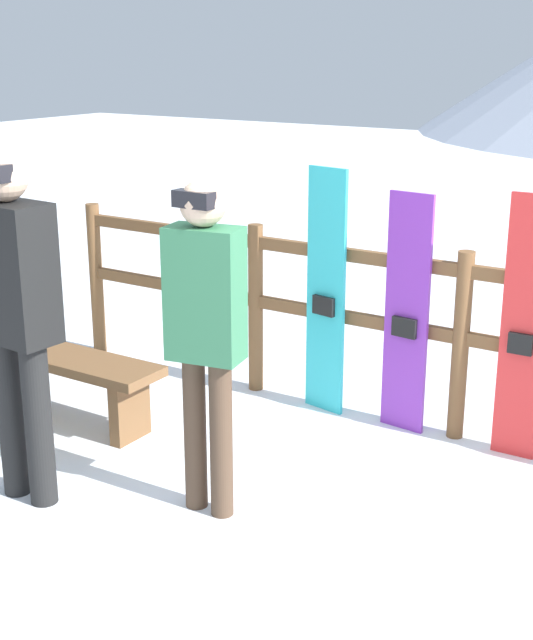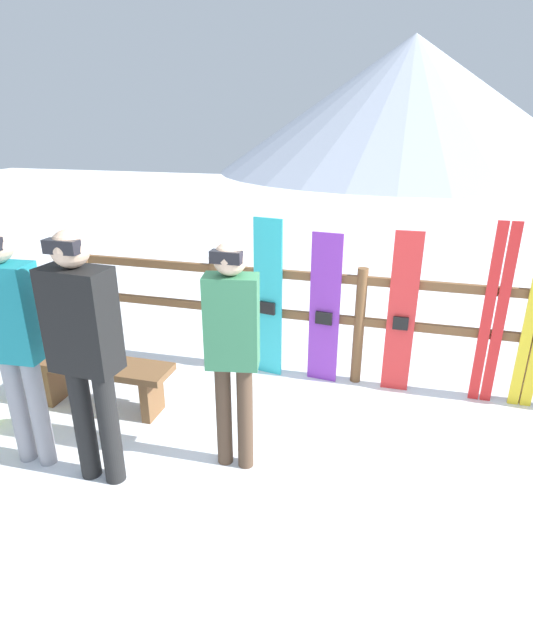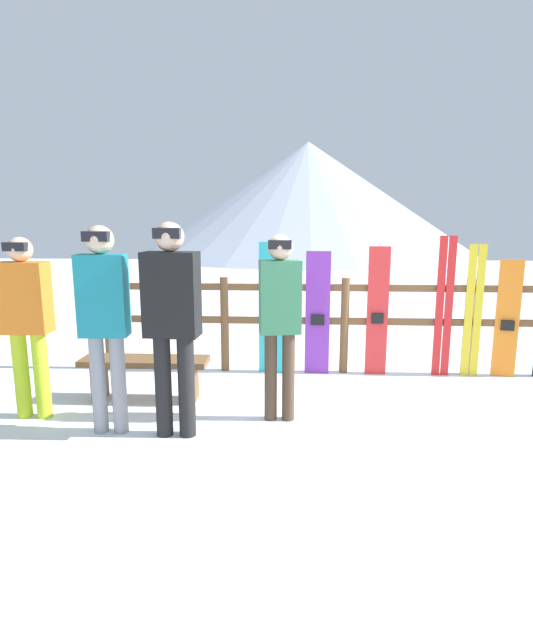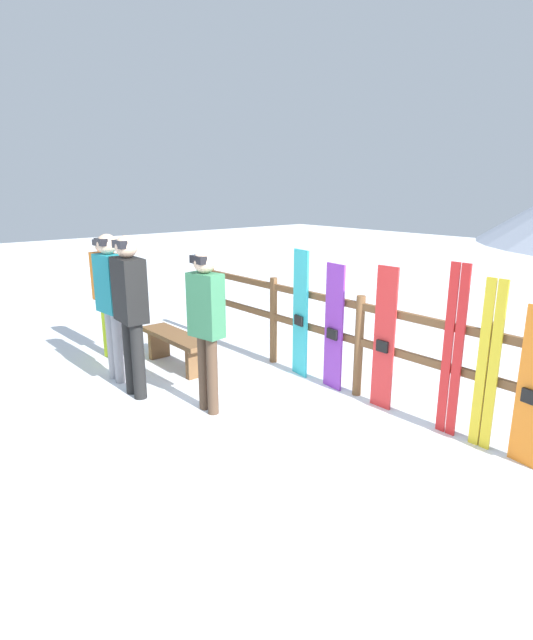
{
  "view_description": "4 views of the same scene",
  "coord_description": "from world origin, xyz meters",
  "px_view_note": "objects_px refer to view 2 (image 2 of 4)",
  "views": [
    {
      "loc": [
        1.73,
        -3.22,
        2.3
      ],
      "look_at": [
        -0.88,
        0.84,
        0.8
      ],
      "focal_mm": 50.0,
      "sensor_mm": 36.0,
      "label": 1
    },
    {
      "loc": [
        0.32,
        -2.86,
        2.42
      ],
      "look_at": [
        -0.67,
        0.72,
        0.92
      ],
      "focal_mm": 28.0,
      "sensor_mm": 36.0,
      "label": 2
    },
    {
      "loc": [
        -0.6,
        -4.32,
        1.81
      ],
      "look_at": [
        -0.91,
        0.97,
        0.77
      ],
      "focal_mm": 28.0,
      "sensor_mm": 36.0,
      "label": 3
    },
    {
      "loc": [
        3.39,
        -2.61,
        2.3
      ],
      "look_at": [
        -0.54,
        0.7,
        0.93
      ],
      "focal_mm": 28.0,
      "sensor_mm": 36.0,
      "label": 4
    }
  ],
  "objects_px": {
    "person_black": "(84,344)",
    "person_teal": "(13,332)",
    "bench": "(101,375)",
    "snowboard_purple": "(324,310)",
    "ski_pair_red": "(494,316)",
    "person_plaid_green": "(232,340)",
    "snowboard_cyan": "(268,300)",
    "snowboard_red": "(401,315)"
  },
  "relations": [
    {
      "from": "snowboard_red",
      "to": "ski_pair_red",
      "type": "distance_m",
      "value": 0.77
    },
    {
      "from": "bench",
      "to": "ski_pair_red",
      "type": "height_order",
      "value": "ski_pair_red"
    },
    {
      "from": "person_teal",
      "to": "snowboard_purple",
      "type": "distance_m",
      "value": 2.64
    },
    {
      "from": "person_black",
      "to": "snowboard_cyan",
      "type": "distance_m",
      "value": 2.03
    },
    {
      "from": "person_teal",
      "to": "bench",
      "type": "bearing_deg",
      "value": 84.74
    },
    {
      "from": "snowboard_red",
      "to": "ski_pair_red",
      "type": "height_order",
      "value": "ski_pair_red"
    },
    {
      "from": "person_teal",
      "to": "snowboard_red",
      "type": "xyz_separation_m",
      "value": [
        2.58,
        1.84,
        -0.3
      ]
    },
    {
      "from": "person_black",
      "to": "snowboard_cyan",
      "type": "height_order",
      "value": "person_black"
    },
    {
      "from": "bench",
      "to": "snowboard_red",
      "type": "bearing_deg",
      "value": 22.62
    },
    {
      "from": "bench",
      "to": "snowboard_red",
      "type": "xyz_separation_m",
      "value": [
        2.5,
        1.04,
        0.43
      ]
    },
    {
      "from": "ski_pair_red",
      "to": "person_black",
      "type": "bearing_deg",
      "value": -145.7
    },
    {
      "from": "person_black",
      "to": "person_plaid_green",
      "type": "distance_m",
      "value": 0.97
    },
    {
      "from": "snowboard_purple",
      "to": "ski_pair_red",
      "type": "distance_m",
      "value": 1.48
    },
    {
      "from": "bench",
      "to": "person_teal",
      "type": "height_order",
      "value": "person_teal"
    },
    {
      "from": "snowboard_cyan",
      "to": "snowboard_red",
      "type": "height_order",
      "value": "snowboard_cyan"
    },
    {
      "from": "snowboard_purple",
      "to": "bench",
      "type": "bearing_deg",
      "value": -149.88
    },
    {
      "from": "bench",
      "to": "person_black",
      "type": "bearing_deg",
      "value": -58.36
    },
    {
      "from": "snowboard_purple",
      "to": "snowboard_red",
      "type": "relative_size",
      "value": 0.96
    },
    {
      "from": "snowboard_purple",
      "to": "snowboard_red",
      "type": "distance_m",
      "value": 0.71
    },
    {
      "from": "snowboard_cyan",
      "to": "snowboard_red",
      "type": "relative_size",
      "value": 1.03
    },
    {
      "from": "bench",
      "to": "ski_pair_red",
      "type": "relative_size",
      "value": 0.78
    },
    {
      "from": "ski_pair_red",
      "to": "person_plaid_green",
      "type": "bearing_deg",
      "value": -141.83
    },
    {
      "from": "person_black",
      "to": "person_teal",
      "type": "xyz_separation_m",
      "value": [
        -0.59,
        0.04,
        -0.0
      ]
    },
    {
      "from": "ski_pair_red",
      "to": "snowboard_cyan",
      "type": "bearing_deg",
      "value": -179.91
    },
    {
      "from": "person_black",
      "to": "snowboard_cyan",
      "type": "bearing_deg",
      "value": 68.89
    },
    {
      "from": "person_teal",
      "to": "person_black",
      "type": "bearing_deg",
      "value": -3.56
    },
    {
      "from": "snowboard_purple",
      "to": "ski_pair_red",
      "type": "bearing_deg",
      "value": 0.13
    },
    {
      "from": "bench",
      "to": "snowboard_purple",
      "type": "bearing_deg",
      "value": 30.12
    },
    {
      "from": "person_black",
      "to": "snowboard_red",
      "type": "xyz_separation_m",
      "value": [
        1.99,
        1.88,
        -0.3
      ]
    },
    {
      "from": "person_plaid_green",
      "to": "snowboard_red",
      "type": "bearing_deg",
      "value": 53.05
    },
    {
      "from": "person_black",
      "to": "snowboard_purple",
      "type": "relative_size",
      "value": 1.23
    },
    {
      "from": "person_plaid_green",
      "to": "person_teal",
      "type": "distance_m",
      "value": 1.51
    },
    {
      "from": "bench",
      "to": "person_black",
      "type": "distance_m",
      "value": 1.22
    },
    {
      "from": "bench",
      "to": "snowboard_cyan",
      "type": "bearing_deg",
      "value": 40.06
    },
    {
      "from": "person_teal",
      "to": "ski_pair_red",
      "type": "distance_m",
      "value": 3.83
    },
    {
      "from": "snowboard_cyan",
      "to": "ski_pair_red",
      "type": "bearing_deg",
      "value": 0.09
    },
    {
      "from": "bench",
      "to": "person_teal",
      "type": "distance_m",
      "value": 1.09
    },
    {
      "from": "snowboard_cyan",
      "to": "person_black",
      "type": "bearing_deg",
      "value": -111.11
    },
    {
      "from": "ski_pair_red",
      "to": "bench",
      "type": "bearing_deg",
      "value": -162.28
    },
    {
      "from": "person_black",
      "to": "ski_pair_red",
      "type": "distance_m",
      "value": 3.35
    },
    {
      "from": "person_plaid_green",
      "to": "ski_pair_red",
      "type": "height_order",
      "value": "person_plaid_green"
    },
    {
      "from": "bench",
      "to": "ski_pair_red",
      "type": "distance_m",
      "value": 3.47
    }
  ]
}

